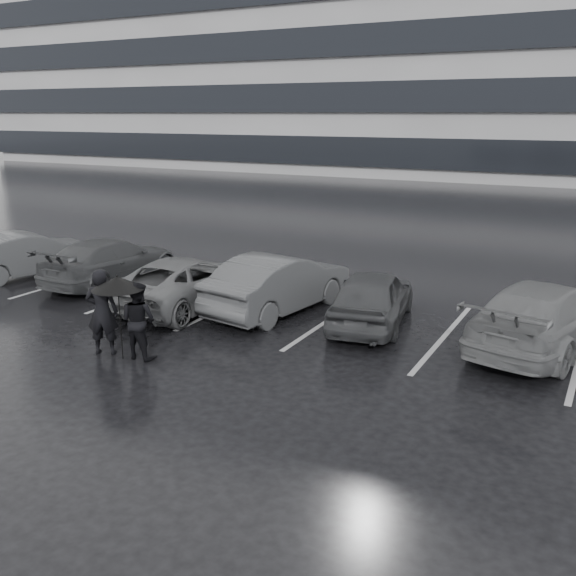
# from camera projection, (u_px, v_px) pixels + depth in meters

# --- Properties ---
(ground) EXTENTS (160.00, 160.00, 0.00)m
(ground) POSITION_uv_depth(u_px,v_px,m) (257.00, 347.00, 13.81)
(ground) COLOR black
(ground) RESTS_ON ground
(office_building) EXTENTS (61.00, 26.00, 29.00)m
(office_building) POSITION_uv_depth(u_px,v_px,m) (313.00, 9.00, 60.86)
(office_building) COLOR #99999C
(office_building) RESTS_ON ground
(car_main) EXTENTS (2.25, 4.17, 1.35)m
(car_main) POSITION_uv_depth(u_px,v_px,m) (372.00, 297.00, 15.11)
(car_main) COLOR black
(car_main) RESTS_ON ground
(car_west_a) EXTENTS (2.22, 4.65, 1.47)m
(car_west_a) POSITION_uv_depth(u_px,v_px,m) (279.00, 283.00, 16.11)
(car_west_a) COLOR #29292B
(car_west_a) RESTS_ON ground
(car_west_b) EXTENTS (2.28, 4.71, 1.29)m
(car_west_b) POSITION_uv_depth(u_px,v_px,m) (185.00, 282.00, 16.60)
(car_west_b) COLOR #464749
(car_west_b) RESTS_ON ground
(car_west_c) EXTENTS (1.96, 4.61, 1.33)m
(car_west_c) POSITION_uv_depth(u_px,v_px,m) (111.00, 261.00, 18.86)
(car_west_c) COLOR black
(car_west_c) RESTS_ON ground
(car_west_d) EXTENTS (2.62, 4.37, 1.36)m
(car_west_d) POSITION_uv_depth(u_px,v_px,m) (29.00, 254.00, 19.67)
(car_west_d) COLOR #29292B
(car_west_d) RESTS_ON ground
(car_east) EXTENTS (3.01, 5.26, 1.44)m
(car_east) POSITION_uv_depth(u_px,v_px,m) (544.00, 316.00, 13.57)
(car_east) COLOR #464749
(car_east) RESTS_ON ground
(pedestrian_left) EXTENTS (0.78, 0.67, 1.82)m
(pedestrian_left) POSITION_uv_depth(u_px,v_px,m) (102.00, 312.00, 13.20)
(pedestrian_left) COLOR black
(pedestrian_left) RESTS_ON ground
(pedestrian_right) EXTENTS (0.78, 0.61, 1.60)m
(pedestrian_right) POSITION_uv_depth(u_px,v_px,m) (138.00, 320.00, 13.01)
(pedestrian_right) COLOR black
(pedestrian_right) RESTS_ON ground
(umbrella) EXTENTS (1.04, 1.04, 1.76)m
(umbrella) POSITION_uv_depth(u_px,v_px,m) (117.00, 283.00, 12.72)
(umbrella) COLOR black
(umbrella) RESTS_ON ground
(stall_stripes) EXTENTS (19.72, 5.00, 0.00)m
(stall_stripes) POSITION_uv_depth(u_px,v_px,m) (280.00, 311.00, 16.30)
(stall_stripes) COLOR #9C9B9E
(stall_stripes) RESTS_ON ground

